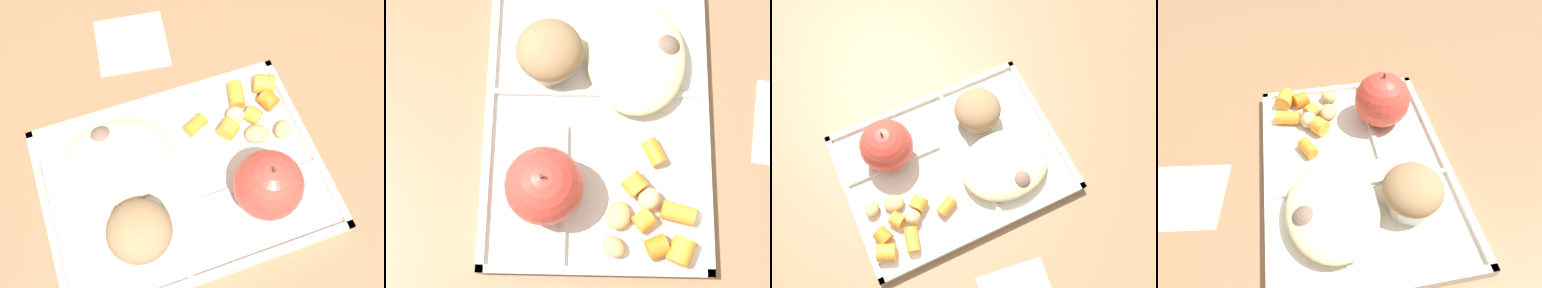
# 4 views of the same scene
# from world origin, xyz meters

# --- Properties ---
(ground) EXTENTS (6.00, 6.00, 0.00)m
(ground) POSITION_xyz_m (0.00, 0.00, 0.00)
(ground) COLOR #846042
(lunch_tray) EXTENTS (0.37, 0.27, 0.02)m
(lunch_tray) POSITION_xyz_m (-0.00, 0.00, 0.01)
(lunch_tray) COLOR silver
(lunch_tray) RESTS_ON ground
(green_apple) EXTENTS (0.09, 0.09, 0.10)m
(green_apple) POSITION_xyz_m (-0.09, 0.06, 0.05)
(green_apple) COLOR #C63D33
(green_apple) RESTS_ON lunch_tray
(bran_muffin) EXTENTS (0.08, 0.08, 0.06)m
(bran_muffin) POSITION_xyz_m (0.07, 0.06, 0.04)
(bran_muffin) COLOR silver
(bran_muffin) RESTS_ON lunch_tray
(carrot_slice_large) EXTENTS (0.04, 0.03, 0.02)m
(carrot_slice_large) POSITION_xyz_m (-0.04, -0.07, 0.02)
(carrot_slice_large) COLOR orange
(carrot_slice_large) RESTS_ON lunch_tray
(carrot_slice_edge) EXTENTS (0.03, 0.03, 0.03)m
(carrot_slice_edge) POSITION_xyz_m (-0.08, -0.04, 0.02)
(carrot_slice_edge) COLOR orange
(carrot_slice_edge) RESTS_ON lunch_tray
(carrot_slice_tilted) EXTENTS (0.03, 0.03, 0.02)m
(carrot_slice_tilted) POSITION_xyz_m (-0.15, -0.07, 0.02)
(carrot_slice_tilted) COLOR orange
(carrot_slice_tilted) RESTS_ON lunch_tray
(carrot_slice_back) EXTENTS (0.03, 0.04, 0.02)m
(carrot_slice_back) POSITION_xyz_m (-0.11, -0.09, 0.02)
(carrot_slice_back) COLOR orange
(carrot_slice_back) RESTS_ON lunch_tray
(carrot_slice_center) EXTENTS (0.03, 0.03, 0.02)m
(carrot_slice_center) POSITION_xyz_m (-0.12, -0.05, 0.02)
(carrot_slice_center) COLOR orange
(carrot_slice_center) RESTS_ON lunch_tray
(carrot_slice_near_corner) EXTENTS (0.04, 0.04, 0.03)m
(carrot_slice_near_corner) POSITION_xyz_m (-0.16, -0.10, 0.02)
(carrot_slice_near_corner) COLOR orange
(carrot_slice_near_corner) RESTS_ON lunch_tray
(potato_chunk_browned) EXTENTS (0.04, 0.04, 0.02)m
(potato_chunk_browned) POSITION_xyz_m (-0.15, -0.02, 0.02)
(potato_chunk_browned) COLOR tan
(potato_chunk_browned) RESTS_ON lunch_tray
(potato_chunk_large) EXTENTS (0.04, 0.03, 0.02)m
(potato_chunk_large) POSITION_xyz_m (-0.12, -0.03, 0.02)
(potato_chunk_large) COLOR tan
(potato_chunk_large) RESTS_ON lunch_tray
(potato_chunk_wedge) EXTENTS (0.04, 0.04, 0.03)m
(potato_chunk_wedge) POSITION_xyz_m (-0.10, -0.06, 0.02)
(potato_chunk_wedge) COLOR tan
(potato_chunk_wedge) RESTS_ON lunch_tray
(egg_noodle_pile) EXTENTS (0.15, 0.12, 0.04)m
(egg_noodle_pile) POSITION_xyz_m (0.07, -0.05, 0.03)
(egg_noodle_pile) COLOR beige
(egg_noodle_pile) RESTS_ON lunch_tray
(meatball_side) EXTENTS (0.03, 0.03, 0.03)m
(meatball_side) POSITION_xyz_m (0.05, -0.07, 0.02)
(meatball_side) COLOR brown
(meatball_side) RESTS_ON lunch_tray
(meatball_center) EXTENTS (0.03, 0.03, 0.03)m
(meatball_center) POSITION_xyz_m (0.07, -0.04, 0.03)
(meatball_center) COLOR brown
(meatball_center) RESTS_ON lunch_tray
(meatball_back) EXTENTS (0.04, 0.04, 0.04)m
(meatball_back) POSITION_xyz_m (0.08, -0.05, 0.03)
(meatball_back) COLOR brown
(meatball_back) RESTS_ON lunch_tray
(meatball_front) EXTENTS (0.04, 0.04, 0.04)m
(meatball_front) POSITION_xyz_m (0.09, -0.08, 0.03)
(meatball_front) COLOR #755B4C
(meatball_front) RESTS_ON lunch_tray
(plastic_fork) EXTENTS (0.12, 0.09, 0.00)m
(plastic_fork) POSITION_xyz_m (0.10, -0.06, 0.01)
(plastic_fork) COLOR silver
(plastic_fork) RESTS_ON lunch_tray
(paper_napkin) EXTENTS (0.12, 0.12, 0.00)m
(paper_napkin) POSITION_xyz_m (0.00, -0.25, 0.00)
(paper_napkin) COLOR white
(paper_napkin) RESTS_ON ground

